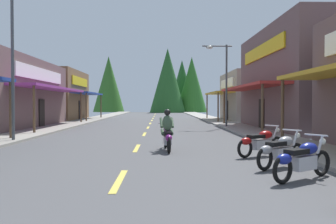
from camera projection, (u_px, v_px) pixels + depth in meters
The scene contains 14 objects.
ground at pixel (150, 125), 29.18m from camera, with size 10.82×88.64×0.10m, color #4C4C4F.
sidewalk_left at pixel (70, 124), 29.04m from camera, with size 2.49×88.64×0.12m, color gray.
sidewalk_right at pixel (228, 124), 29.32m from camera, with size 2.49×88.64×0.12m, color #9E9991.
centerline_dashes at pixel (150, 123), 31.36m from camera, with size 0.16×61.49×0.01m.
storefront_left_far at pixel (50, 95), 37.73m from camera, with size 8.24×9.63×5.35m.
storefront_right_middle at pixel (326, 80), 23.83m from camera, with size 10.61×12.69×6.87m.
storefront_right_far at pixel (262, 97), 36.36m from camera, with size 9.11×9.09×5.01m.
streetlamp_left at pixel (19, 45), 15.81m from camera, with size 2.19×0.30×6.93m.
streetlamp_right at pixel (222, 73), 25.63m from camera, with size 2.19×0.30×6.13m.
motorcycle_parked_right_1 at pixel (302, 159), 8.02m from camera, with size 1.84×1.26×1.04m.
motorcycle_parked_right_2 at pixel (281, 150), 9.58m from camera, with size 1.78×1.36×1.04m.
motorcycle_parked_right_3 at pixel (261, 142), 11.65m from camera, with size 1.90×1.17×1.04m.
rider_cruising_lead at pixel (167, 133), 13.05m from camera, with size 0.60×2.14×1.57m.
treeline_backdrop at pixel (161, 83), 74.50m from camera, with size 24.75×13.79×13.15m.
Camera 1 is at (0.96, 0.15, 1.77)m, focal length 37.13 mm.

